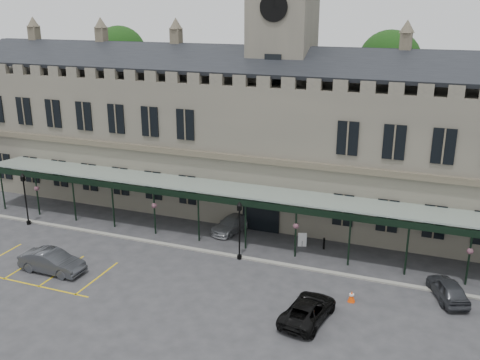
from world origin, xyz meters
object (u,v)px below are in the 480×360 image
(station_building, at_px, (280,143))
(clock_tower, at_px, (282,67))
(car_van, at_px, (308,310))
(car_right_a, at_px, (448,289))
(lamp_post_left, at_px, (25,194))
(traffic_cone, at_px, (352,296))
(car_left_b, at_px, (52,262))
(sign_board, at_px, (302,240))
(car_taxi, at_px, (232,224))
(lamp_post_mid, at_px, (239,225))

(station_building, distance_m, clock_tower, 6.64)
(car_van, bearing_deg, car_right_a, -135.27)
(lamp_post_left, xyz_separation_m, traffic_cone, (28.43, -2.82, -2.39))
(lamp_post_left, xyz_separation_m, car_left_b, (7.82, -6.37, -1.97))
(car_left_b, bearing_deg, traffic_cone, -79.50)
(sign_board, distance_m, car_taxi, 6.37)
(clock_tower, relative_size, traffic_cone, 32.60)
(car_van, bearing_deg, car_left_b, 10.78)
(car_van, height_order, car_right_a, car_right_a)
(clock_tower, distance_m, car_left_b, 24.18)
(lamp_post_left, bearing_deg, lamp_post_mid, 0.87)
(lamp_post_left, height_order, traffic_cone, lamp_post_left)
(car_taxi, bearing_deg, station_building, 84.47)
(car_taxi, distance_m, car_right_a, 17.87)
(car_taxi, height_order, car_van, car_van)
(car_right_a, bearing_deg, traffic_cone, 2.04)
(car_left_b, xyz_separation_m, car_van, (18.50, 0.51, -0.12))
(car_left_b, relative_size, car_taxi, 1.09)
(clock_tower, bearing_deg, sign_board, -59.48)
(car_right_a, bearing_deg, car_van, 13.51)
(sign_board, height_order, car_taxi, car_taxi)
(lamp_post_mid, distance_m, car_taxi, 5.68)
(lamp_post_mid, bearing_deg, lamp_post_left, -179.13)
(lamp_post_mid, bearing_deg, sign_board, 44.57)
(clock_tower, bearing_deg, car_van, -67.42)
(lamp_post_left, height_order, lamp_post_mid, lamp_post_left)
(car_left_b, height_order, car_taxi, car_left_b)
(lamp_post_mid, distance_m, sign_board, 5.81)
(car_taxi, relative_size, car_right_a, 1.08)
(traffic_cone, bearing_deg, clock_tower, 123.44)
(car_van, bearing_deg, station_building, -58.11)
(lamp_post_left, xyz_separation_m, car_right_a, (34.16, -0.27, -2.07))
(car_taxi, height_order, car_right_a, car_right_a)
(lamp_post_left, relative_size, car_van, 0.96)
(lamp_post_mid, distance_m, car_van, 9.39)
(traffic_cone, distance_m, sign_board, 8.56)
(lamp_post_mid, xyz_separation_m, car_left_b, (-11.71, -6.67, -1.93))
(station_building, relative_size, car_right_a, 14.63)
(station_building, height_order, car_van, station_building)
(clock_tower, height_order, car_right_a, clock_tower)
(station_building, distance_m, car_van, 19.06)
(lamp_post_mid, relative_size, traffic_cone, 6.04)
(lamp_post_mid, relative_size, car_right_a, 1.12)
(traffic_cone, bearing_deg, car_left_b, -170.23)
(car_van, distance_m, car_right_a, 9.64)
(traffic_cone, distance_m, car_taxi, 13.78)
(clock_tower, distance_m, sign_board, 14.88)
(car_left_b, bearing_deg, car_taxi, -38.47)
(car_taxi, bearing_deg, car_left_b, -113.93)
(sign_board, bearing_deg, clock_tower, 103.21)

